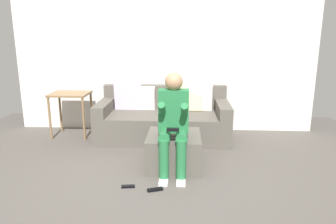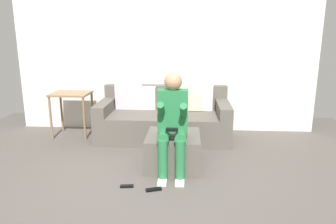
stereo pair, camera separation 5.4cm
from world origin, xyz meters
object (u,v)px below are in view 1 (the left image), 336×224
at_px(side_table, 70,100).
at_px(remote_near_ottoman, 155,190).
at_px(ottoman, 174,150).
at_px(person_seated, 173,120).
at_px(remote_by_storage_bin, 128,186).
at_px(couch_sectional, 164,118).

bearing_deg(side_table, remote_near_ottoman, -49.92).
height_order(side_table, remote_near_ottoman, side_table).
height_order(ottoman, remote_near_ottoman, ottoman).
distance_m(person_seated, remote_by_storage_bin, 0.91).
bearing_deg(remote_by_storage_bin, person_seated, 34.66).
relative_size(couch_sectional, remote_near_ottoman, 12.10).
bearing_deg(person_seated, side_table, 142.20).
height_order(person_seated, remote_by_storage_bin, person_seated).
relative_size(couch_sectional, remote_by_storage_bin, 14.12).
bearing_deg(person_seated, couch_sectional, 98.42).
xyz_separation_m(person_seated, remote_by_storage_bin, (-0.48, -0.44, -0.64)).
height_order(couch_sectional, side_table, couch_sectional).
height_order(couch_sectional, remote_near_ottoman, couch_sectional).
bearing_deg(person_seated, remote_by_storage_bin, -137.36).
bearing_deg(remote_near_ottoman, ottoman, 56.09).
relative_size(remote_near_ottoman, remote_by_storage_bin, 1.17).
bearing_deg(couch_sectional, ottoman, -80.25).
distance_m(side_table, remote_by_storage_bin, 2.22).
distance_m(ottoman, remote_near_ottoman, 0.73).
relative_size(couch_sectional, side_table, 2.87).
relative_size(person_seated, remote_by_storage_bin, 8.23).
xyz_separation_m(ottoman, remote_by_storage_bin, (-0.48, -0.62, -0.19)).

